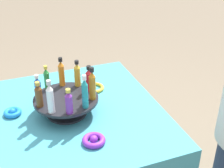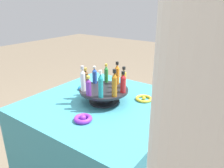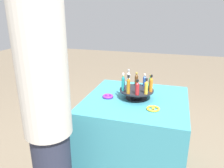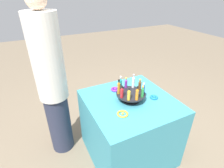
% 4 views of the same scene
% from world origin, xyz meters
% --- Properties ---
extents(party_table, '(0.85, 0.85, 0.74)m').
position_xyz_m(party_table, '(0.00, 0.00, 0.37)').
color(party_table, teal).
rests_on(party_table, ground_plane).
extents(display_stand, '(0.29, 0.29, 0.08)m').
position_xyz_m(display_stand, '(0.00, 0.00, 0.79)').
color(display_stand, black).
rests_on(display_stand, party_table).
extents(bottle_teal, '(0.03, 0.03, 0.15)m').
position_xyz_m(bottle_teal, '(-0.10, -0.06, 0.89)').
color(bottle_teal, teal).
rests_on(bottle_teal, display_stand).
extents(bottle_amber, '(0.03, 0.03, 0.15)m').
position_xyz_m(bottle_amber, '(-0.05, -0.11, 0.89)').
color(bottle_amber, '#AD6B19').
rests_on(bottle_amber, display_stand).
extents(bottle_red, '(0.03, 0.03, 0.12)m').
position_xyz_m(bottle_red, '(0.03, -0.12, 0.88)').
color(bottle_red, '#B21E23').
rests_on(bottle_red, display_stand).
extents(bottle_gold, '(0.03, 0.03, 0.13)m').
position_xyz_m(bottle_gold, '(0.09, -0.08, 0.88)').
color(bottle_gold, gold).
rests_on(bottle_gold, display_stand).
extents(bottle_orange, '(0.03, 0.03, 0.14)m').
position_xyz_m(bottle_orange, '(0.12, -0.01, 0.89)').
color(bottle_orange, orange).
rests_on(bottle_orange, display_stand).
extents(bottle_green, '(0.02, 0.02, 0.12)m').
position_xyz_m(bottle_green, '(0.10, 0.06, 0.88)').
color(bottle_green, '#288438').
rests_on(bottle_green, display_stand).
extents(bottle_blue, '(0.03, 0.03, 0.11)m').
position_xyz_m(bottle_blue, '(0.05, 0.11, 0.87)').
color(bottle_blue, '#234CAD').
rests_on(bottle_blue, display_stand).
extents(bottle_brown, '(0.03, 0.03, 0.11)m').
position_xyz_m(bottle_brown, '(-0.03, 0.12, 0.88)').
color(bottle_brown, brown).
rests_on(bottle_brown, display_stand).
extents(bottle_clear, '(0.03, 0.03, 0.15)m').
position_xyz_m(bottle_clear, '(-0.09, 0.08, 0.89)').
color(bottle_clear, silver).
rests_on(bottle_clear, display_stand).
extents(bottle_purple, '(0.03, 0.03, 0.11)m').
position_xyz_m(bottle_purple, '(-0.12, 0.01, 0.87)').
color(bottle_purple, '#702D93').
rests_on(bottle_purple, display_stand).
extents(ribbon_bow_purple, '(0.09, 0.09, 0.03)m').
position_xyz_m(ribbon_bow_purple, '(-0.24, -0.05, 0.75)').
color(ribbon_bow_purple, purple).
rests_on(ribbon_bow_purple, party_table).
extents(ribbon_bow_gold, '(0.10, 0.10, 0.02)m').
position_xyz_m(ribbon_bow_gold, '(0.16, -0.18, 0.75)').
color(ribbon_bow_gold, gold).
rests_on(ribbon_bow_gold, party_table).
extents(ribbon_bow_blue, '(0.08, 0.08, 0.03)m').
position_xyz_m(ribbon_bow_blue, '(0.07, 0.23, 0.75)').
color(ribbon_bow_blue, blue).
rests_on(ribbon_bow_blue, party_table).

